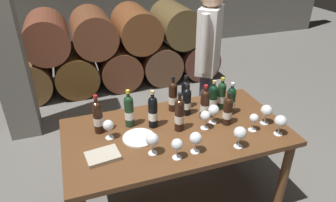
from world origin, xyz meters
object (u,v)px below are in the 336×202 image
Objects in this scene: wine_bottle_7 at (179,115)px; wine_glass_4 at (108,126)px; wine_glass_5 at (280,121)px; wine_glass_6 at (240,133)px; wine_glass_9 at (177,145)px; sommelier_presenting at (208,54)px; wine_bottle_3 at (173,96)px; wine_bottle_4 at (129,111)px; wine_glass_8 at (205,116)px; wine_glass_3 at (152,140)px; wine_bottle_1 at (221,95)px; wine_bottle_8 at (153,112)px; wine_bottle_10 at (98,117)px; wine_bottle_11 at (205,104)px; wine_bottle_9 at (231,100)px; wine_glass_2 at (254,119)px; wine_bottle_2 at (228,110)px; wine_bottle_6 at (185,94)px; wine_bottle_5 at (187,101)px; tasting_notebook at (103,156)px; wine_bottle_0 at (213,98)px; dining_table at (176,140)px; wine_glass_0 at (214,111)px.

wine_bottle_7 is 2.07× the size of wine_glass_4.
wine_glass_6 reaches higher than wine_glass_5.
wine_glass_4 is 1.00× the size of wine_glass_9.
wine_bottle_3 is at bearing -139.47° from sommelier_presenting.
wine_glass_9 is (0.21, -0.49, -0.03)m from wine_bottle_4.
wine_glass_3 is at bearing -160.87° from wine_glass_8.
sommelier_presenting is (-0.09, 1.05, 0.17)m from wine_glass_5.
wine_bottle_4 is (-0.80, -0.01, 0.01)m from wine_bottle_1.
wine_bottle_8 reaches higher than wine_glass_4.
wine_bottle_10 is (-1.04, -0.02, 0.01)m from wine_bottle_1.
wine_bottle_11 reaches higher than wine_glass_4.
wine_bottle_9 is at bearing -6.36° from wine_bottle_4.
wine_glass_2 is (0.70, -0.30, -0.03)m from wine_bottle_8.
wine_bottle_7 reaches higher than wine_glass_2.
wine_bottle_9 is at bearing 10.42° from wine_bottle_7.
wine_bottle_4 is at bearing 163.01° from wine_bottle_2.
wine_bottle_9 is at bearing -33.62° from wine_bottle_6.
wine_bottle_8 reaches higher than wine_bottle_5.
wine_bottle_7 is 2.20× the size of wine_glass_2.
wine_bottle_10 is 1.91× the size of wine_glass_6.
tasting_notebook is (-1.06, -0.34, -0.11)m from wine_bottle_1.
wine_bottle_8 is (-0.63, -0.08, 0.01)m from wine_bottle_1.
wine_bottle_4 is at bearing 2.49° from wine_bottle_10.
wine_glass_2 is at bearing 34.96° from wine_glass_6.
wine_bottle_10 is at bearing 163.56° from wine_bottle_7.
wine_glass_8 is at bearing -23.18° from wine_bottle_4.
wine_glass_6 is at bearing -11.97° from wine_glass_3.
wine_glass_3 is at bearing -178.61° from wine_glass_2.
wine_bottle_9 is (0.10, 0.13, 0.00)m from wine_bottle_2.
wine_glass_2 is at bearing 10.12° from wine_glass_9.
wine_bottle_10 is at bearing -179.99° from wine_bottle_0.
wine_glass_4 is at bearing 166.31° from wine_glass_2.
wine_bottle_0 is at bearing 95.58° from wine_bottle_2.
wine_bottle_2 is 0.90× the size of wine_bottle_6.
wine_bottle_4 is at bearing 179.18° from wine_bottle_0.
wine_glass_6 is at bearing -44.74° from dining_table.
dining_table is at bearing 160.69° from wine_glass_2.
wine_glass_8 is (-0.06, -0.14, -0.02)m from wine_bottle_11.
wine_glass_5 is at bearing -56.15° from wine_bottle_0.
wine_bottle_11 is at bearing 108.97° from wine_glass_0.
wine_bottle_5 is 1.70× the size of wine_glass_0.
wine_bottle_7 is at bearing 66.49° from wine_glass_9.
wine_bottle_3 is 0.37m from wine_glass_8.
wine_bottle_3 reaches higher than wine_glass_6.
wine_bottle_1 is 0.95× the size of wine_bottle_6.
wine_bottle_8 reaches higher than wine_bottle_6.
wine_bottle_10 is 1.03m from wine_glass_6.
wine_glass_3 is (-0.27, -0.21, -0.02)m from wine_bottle_7.
wine_bottle_9 reaches higher than wine_bottle_5.
wine_bottle_1 is 1.74× the size of wine_glass_3.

